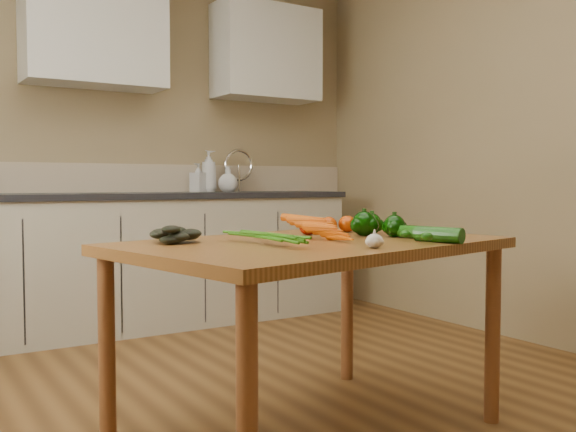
% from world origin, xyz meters
% --- Properties ---
extents(room, '(4.04, 5.04, 2.64)m').
position_xyz_m(room, '(0.00, 0.17, 1.25)').
color(room, brown).
rests_on(room, ground).
extents(counter_run, '(2.84, 0.64, 1.14)m').
position_xyz_m(counter_run, '(0.21, 2.19, 0.46)').
color(counter_run, '#B4AD96').
rests_on(counter_run, ground).
extents(upper_cabinets, '(2.15, 0.35, 0.70)m').
position_xyz_m(upper_cabinets, '(0.51, 2.32, 1.95)').
color(upper_cabinets, silver).
rests_on(upper_cabinets, room).
extents(table, '(1.55, 1.15, 0.75)m').
position_xyz_m(table, '(0.06, 0.03, 0.67)').
color(table, '#935C2A').
rests_on(table, ground).
extents(soap_bottle_a, '(0.14, 0.14, 0.30)m').
position_xyz_m(soap_bottle_a, '(0.73, 2.35, 1.05)').
color(soap_bottle_a, silver).
rests_on(soap_bottle_a, counter_run).
extents(soap_bottle_b, '(0.13, 0.13, 0.21)m').
position_xyz_m(soap_bottle_b, '(0.64, 2.34, 1.00)').
color(soap_bottle_b, silver).
rests_on(soap_bottle_b, counter_run).
extents(soap_bottle_c, '(0.17, 0.17, 0.19)m').
position_xyz_m(soap_bottle_c, '(0.84, 2.27, 0.99)').
color(soap_bottle_c, silver).
rests_on(soap_bottle_c, counter_run).
extents(carrot_bunch, '(0.29, 0.25, 0.07)m').
position_xyz_m(carrot_bunch, '(0.02, 0.03, 0.79)').
color(carrot_bunch, '#DE5705').
rests_on(carrot_bunch, table).
extents(leafy_greens, '(0.20, 0.18, 0.10)m').
position_xyz_m(leafy_greens, '(-0.39, 0.24, 0.80)').
color(leafy_greens, black).
rests_on(leafy_greens, table).
extents(garlic_bulb, '(0.06, 0.06, 0.05)m').
position_xyz_m(garlic_bulb, '(0.08, -0.30, 0.77)').
color(garlic_bulb, beige).
rests_on(garlic_bulb, table).
extents(pepper_a, '(0.10, 0.10, 0.10)m').
position_xyz_m(pepper_a, '(0.36, 0.09, 0.80)').
color(pepper_a, black).
rests_on(pepper_a, table).
extents(pepper_b, '(0.09, 0.09, 0.09)m').
position_xyz_m(pepper_b, '(0.45, 0.16, 0.79)').
color(pepper_b, black).
rests_on(pepper_b, table).
extents(pepper_c, '(0.09, 0.09, 0.09)m').
position_xyz_m(pepper_c, '(0.43, -0.01, 0.79)').
color(pepper_c, black).
rests_on(pepper_c, table).
extents(tomato_a, '(0.08, 0.08, 0.07)m').
position_xyz_m(tomato_a, '(0.19, 0.25, 0.79)').
color(tomato_a, '#801002').
rests_on(tomato_a, table).
extents(tomato_b, '(0.08, 0.08, 0.07)m').
position_xyz_m(tomato_b, '(0.34, 0.31, 0.79)').
color(tomato_b, '#C03B04').
rests_on(tomato_b, table).
extents(tomato_c, '(0.08, 0.08, 0.07)m').
position_xyz_m(tomato_c, '(0.42, 0.29, 0.79)').
color(tomato_c, '#C03B04').
rests_on(tomato_c, table).
extents(zucchini_a, '(0.08, 0.21, 0.05)m').
position_xyz_m(zucchini_a, '(0.45, -0.15, 0.78)').
color(zucchini_a, '#0D4006').
rests_on(zucchini_a, table).
extents(zucchini_b, '(0.11, 0.19, 0.06)m').
position_xyz_m(zucchini_b, '(0.41, -0.28, 0.78)').
color(zucchini_b, '#0D4006').
rests_on(zucchini_b, table).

